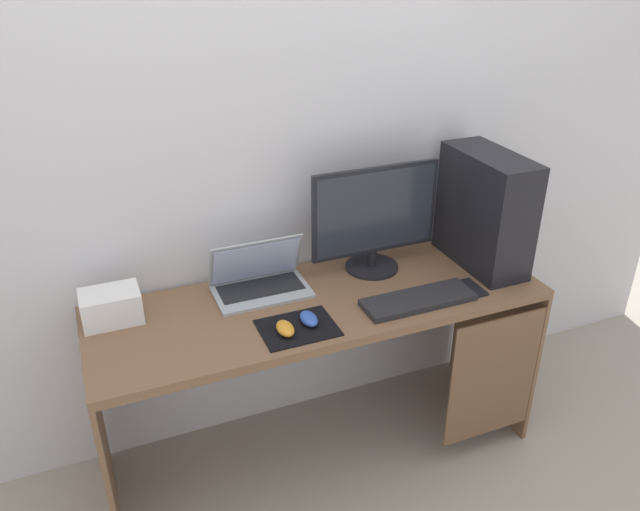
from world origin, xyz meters
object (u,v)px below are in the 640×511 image
Objects in this scene: pc_tower at (485,210)px; cell_phone at (471,288)px; monitor at (375,219)px; projector at (111,306)px; mouse_right at (285,328)px; keyboard at (418,300)px; laptop at (260,280)px; mouse_left at (309,319)px.

pc_tower is 3.54× the size of cell_phone.
projector is at bearing 179.52° from monitor.
monitor reaches higher than projector.
monitor is 5.41× the size of mouse_right.
keyboard is (1.04, -0.30, -0.04)m from projector.
monitor reaches higher than keyboard.
monitor is at bearing -1.52° from laptop.
mouse_right is (-0.48, -0.30, -0.20)m from monitor.
monitor is 1.24× the size of keyboard.
pc_tower reaches higher than mouse_right.
projector is 1.09m from keyboard.
laptop reaches higher than projector.
monitor is (-0.43, 0.11, -0.01)m from pc_tower.
monitor is at bearing 165.52° from pc_tower.
laptop is at bearing 0.43° from projector.
pc_tower is 0.89× the size of monitor.
keyboard is at bearing -82.54° from monitor.
mouse_left is 0.65m from cell_phone.
mouse_right is 0.74× the size of cell_phone.
laptop is 0.31m from mouse_right.
pc_tower is at bearing -14.48° from monitor.
mouse_right is at bearing -168.25° from pc_tower.
mouse_right reaches higher than cell_phone.
cell_phone is at bearing -13.00° from projector.
cell_phone is at bearing -21.97° from laptop.
pc_tower is at bearing -7.82° from laptop.
monitor is 0.50m from laptop.
mouse_right is (0.53, -0.31, -0.03)m from projector.
cell_phone is at bearing 0.96° from mouse_right.
keyboard is 0.42m from mouse_left.
cell_phone is (0.23, 0.01, -0.01)m from keyboard.
mouse_left is (-0.81, -0.16, -0.21)m from pc_tower.
laptop reaches higher than mouse_left.
laptop is 0.59m from keyboard.
mouse_right is at bearing -179.04° from cell_phone.
pc_tower is 0.48m from keyboard.
pc_tower is at bearing 11.39° from mouse_left.
laptop is 1.76× the size of projector.
pc_tower is 1.10× the size of keyboard.
laptop is 3.67× the size of mouse_left.
monitor is at bearing 35.66° from mouse_left.
mouse_left is (0.09, -0.29, -0.02)m from laptop.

